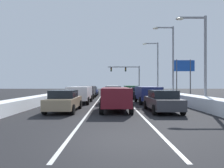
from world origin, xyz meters
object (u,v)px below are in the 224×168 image
Objects in this scene: sedan_charcoal_right_lane_nearest at (162,101)px; suv_green_right_lane_fourth at (131,90)px; sedan_black_right_lane_third at (137,93)px; suv_charcoal_left_lane_third at (87,91)px; street_lamp_right_far at (156,64)px; street_lamp_right_mid at (170,56)px; traffic_light_gantry at (129,73)px; suv_gray_center_lane_third at (113,91)px; sedan_navy_left_lane_fourth at (92,91)px; sedan_tan_left_lane_nearest at (64,101)px; suv_maroon_center_lane_nearest at (116,97)px; roadside_sign_right at (183,70)px; suv_white_left_lane_second at (80,93)px; street_lamp_right_near at (201,52)px; suv_silver_center_lane_fourth at (112,90)px; sedan_red_center_lane_second at (111,96)px; suv_navy_right_lane_second at (148,93)px.

suv_green_right_lane_fourth reaches higher than sedan_charcoal_right_lane_nearest.
suv_charcoal_left_lane_third is at bearing 178.63° from sedan_black_right_lane_third.
sedan_black_right_lane_third is 8.40m from street_lamp_right_far.
traffic_light_gantry is at bearing 97.75° from street_lamp_right_mid.
suv_gray_center_lane_third is 1.09× the size of sedan_navy_left_lane_fourth.
street_lamp_right_mid reaches higher than sedan_black_right_lane_third.
sedan_tan_left_lane_nearest is at bearing -105.75° from suv_gray_center_lane_third.
sedan_navy_left_lane_fourth is (-6.47, -0.47, -0.25)m from suv_green_right_lane_fourth.
roadside_sign_right is (10.27, 14.61, 3.00)m from suv_maroon_center_lane_nearest.
street_lamp_right_near is (10.73, -3.48, 3.63)m from suv_white_left_lane_second.
suv_charcoal_left_lane_third reaches higher than sedan_tan_left_lane_nearest.
suv_gray_center_lane_third is at bearing -101.55° from traffic_light_gantry.
suv_silver_center_lane_fourth is 1.00× the size of suv_white_left_lane_second.
street_lamp_right_near is at bearing -23.42° from sedan_red_center_lane_second.
suv_green_right_lane_fourth is at bearing 90.62° from sedan_charcoal_right_lane_nearest.
suv_white_left_lane_second is at bearing -115.90° from suv_green_right_lane_fourth.
suv_silver_center_lane_fourth is (-3.31, 5.97, 0.25)m from sedan_black_right_lane_third.
sedan_tan_left_lane_nearest is (-3.32, -6.01, 0.00)m from sedan_red_center_lane_second.
traffic_light_gantry reaches higher than sedan_tan_left_lane_nearest.
suv_navy_right_lane_second is 6.24m from street_lamp_right_near.
suv_silver_center_lane_fourth is at bearing 75.00° from suv_white_left_lane_second.
street_lamp_right_mid reaches higher than sedan_charcoal_right_lane_nearest.
roadside_sign_right is (13.79, 1.83, 3.00)m from suv_charcoal_left_lane_third.
suv_green_right_lane_fourth and suv_charcoal_left_lane_third have the same top height.
roadside_sign_right is at bearing -71.27° from traffic_light_gantry.
street_lamp_right_mid reaches higher than roadside_sign_right.
suv_white_left_lane_second is at bearing -105.67° from traffic_light_gantry.
suv_green_right_lane_fourth is 1.00× the size of suv_gray_center_lane_third.
sedan_charcoal_right_lane_nearest is at bearing -43.85° from suv_white_left_lane_second.
sedan_black_right_lane_third is at bearing 151.41° from street_lamp_right_mid.
roadside_sign_right is (2.97, 12.20, -0.63)m from street_lamp_right_near.
traffic_light_gantry is at bearing 76.80° from sedan_tan_left_lane_nearest.
suv_maroon_center_lane_nearest is 0.54× the size of street_lamp_right_mid.
sedan_red_center_lane_second is 12.88m from suv_silver_center_lane_fourth.
roadside_sign_right is at bearing 32.46° from suv_white_left_lane_second.
suv_silver_center_lane_fourth is 18.13m from street_lamp_right_near.
sedan_red_center_lane_second is 6.87m from sedan_tan_left_lane_nearest.
sedan_navy_left_lane_fourth is 0.82× the size of roadside_sign_right.
suv_gray_center_lane_third is 1.09× the size of sedan_tan_left_lane_nearest.
suv_gray_center_lane_third is 0.56× the size of street_lamp_right_far.
sedan_charcoal_right_lane_nearest is at bearing -89.38° from suv_green_right_lane_fourth.
suv_navy_right_lane_second and suv_charcoal_left_lane_third have the same top height.
suv_maroon_center_lane_nearest is at bearing 170.77° from sedan_charcoal_right_lane_nearest.
suv_charcoal_left_lane_third reaches higher than sedan_red_center_lane_second.
suv_silver_center_lane_fourth reaches higher than sedan_tan_left_lane_nearest.
sedan_charcoal_right_lane_nearest is at bearing -9.23° from suv_maroon_center_lane_nearest.
street_lamp_right_far reaches higher than sedan_black_right_lane_third.
sedan_charcoal_right_lane_nearest is 9.28m from suv_white_left_lane_second.
suv_white_left_lane_second is at bearing -134.91° from sedan_black_right_lane_third.
sedan_navy_left_lane_fourth is (-6.78, 13.15, -0.25)m from suv_navy_right_lane_second.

